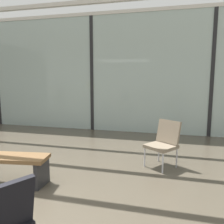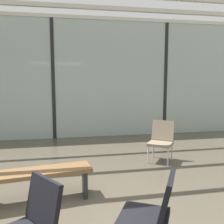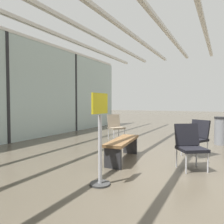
{
  "view_description": "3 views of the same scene",
  "coord_description": "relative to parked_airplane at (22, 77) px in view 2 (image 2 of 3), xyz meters",
  "views": [
    {
      "loc": [
        2.47,
        -1.8,
        1.68
      ],
      "look_at": [
        0.61,
        5.33,
        0.57
      ],
      "focal_mm": 37.38,
      "sensor_mm": 36.0,
      "label": 1
    },
    {
      "loc": [
        0.24,
        -2.53,
        1.79
      ],
      "look_at": [
        1.82,
        5.48,
        0.71
      ],
      "focal_mm": 40.77,
      "sensor_mm": 36.0,
      "label": 2
    },
    {
      "loc": [
        -4.45,
        -0.86,
        1.29
      ],
      "look_at": [
        0.96,
        1.97,
        1.03
      ],
      "focal_mm": 34.28,
      "sensor_mm": 36.0,
      "label": 3
    }
  ],
  "objects": [
    {
      "name": "glass_curtain_wall",
      "position": [
        1.71,
        -5.93,
        -0.11
      ],
      "size": [
        14.0,
        0.08,
        3.51
      ],
      "primitive_type": "cube",
      "color": "#A3B7B2",
      "rests_on": "ground"
    },
    {
      "name": "window_mullion_1",
      "position": [
        1.71,
        -5.93,
        -0.11
      ],
      "size": [
        0.1,
        0.12,
        3.51
      ],
      "primitive_type": "cube",
      "color": "black",
      "rests_on": "ground"
    },
    {
      "name": "window_mullion_2",
      "position": [
        5.21,
        -5.93,
        -0.11
      ],
      "size": [
        0.1,
        0.12,
        3.51
      ],
      "primitive_type": "cube",
      "color": "black",
      "rests_on": "ground"
    },
    {
      "name": "parked_airplane",
      "position": [
        0.0,
        0.0,
        0.0
      ],
      "size": [
        10.75,
        3.72,
        3.72
      ],
      "color": "#B2BCD6",
      "rests_on": "ground"
    },
    {
      "name": "lounge_chair_0",
      "position": [
        2.81,
        -11.42,
        -1.37
      ],
      "size": [
        0.69,
        0.67,
        0.87
      ],
      "rotation": [
        0.0,
        0.0,
        4.21
      ],
      "color": "black",
      "rests_on": "ground"
    },
    {
      "name": "lounge_chair_1",
      "position": [
        1.65,
        -11.41,
        -1.37
      ],
      "size": [
        0.7,
        0.69,
        0.87
      ],
      "rotation": [
        0.0,
        0.0,
        5.31
      ],
      "color": "black",
      "rests_on": "ground"
    },
    {
      "name": "lounge_chair_2",
      "position": [
        4.05,
        -8.56,
        -1.37
      ],
      "size": [
        0.69,
        0.71,
        0.87
      ],
      "rotation": [
        0.0,
        0.0,
        5.67
      ],
      "color": "#7F705B",
      "rests_on": "ground"
    },
    {
      "name": "waiting_bench",
      "position": [
        1.6,
        -9.99,
        -1.5
      ],
      "size": [
        1.54,
        0.61,
        0.47
      ],
      "rotation": [
        0.0,
        0.0,
        0.14
      ],
      "color": "brown",
      "rests_on": "ground"
    }
  ]
}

